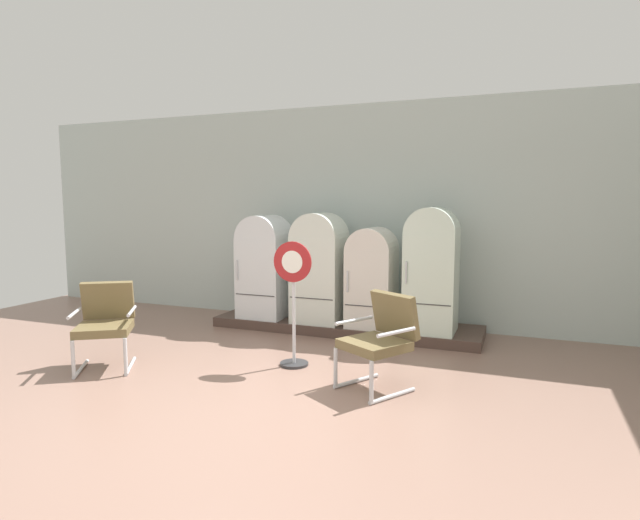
# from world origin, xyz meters

# --- Properties ---
(ground) EXTENTS (12.00, 10.00, 0.05)m
(ground) POSITION_xyz_m (0.00, 0.00, -0.03)
(ground) COLOR #8A695B
(back_wall) EXTENTS (11.76, 0.12, 3.26)m
(back_wall) POSITION_xyz_m (0.00, 3.66, 1.64)
(back_wall) COLOR silver
(back_wall) RESTS_ON ground
(display_plinth) EXTENTS (3.79, 0.95, 0.14)m
(display_plinth) POSITION_xyz_m (0.00, 3.02, 0.07)
(display_plinth) COLOR #4A372F
(display_plinth) RESTS_ON ground
(refrigerator_0) EXTENTS (0.67, 0.65, 1.50)m
(refrigerator_0) POSITION_xyz_m (-1.21, 2.90, 0.93)
(refrigerator_0) COLOR silver
(refrigerator_0) RESTS_ON display_plinth
(refrigerator_1) EXTENTS (0.68, 0.65, 1.54)m
(refrigerator_1) POSITION_xyz_m (-0.34, 2.90, 0.95)
(refrigerator_1) COLOR silver
(refrigerator_1) RESTS_ON display_plinth
(refrigerator_2) EXTENTS (0.61, 0.64, 1.35)m
(refrigerator_2) POSITION_xyz_m (0.43, 2.90, 0.85)
(refrigerator_2) COLOR silver
(refrigerator_2) RESTS_ON display_plinth
(refrigerator_3) EXTENTS (0.64, 0.65, 1.63)m
(refrigerator_3) POSITION_xyz_m (1.22, 2.90, 1.00)
(refrigerator_3) COLOR silver
(refrigerator_3) RESTS_ON display_plinth
(armchair_left) EXTENTS (0.82, 0.84, 0.94)m
(armchair_left) POSITION_xyz_m (-1.95, 0.53, 0.53)
(armchair_left) COLOR silver
(armchair_left) RESTS_ON ground
(armchair_right) EXTENTS (0.81, 0.84, 0.94)m
(armchair_right) POSITION_xyz_m (1.05, 0.99, 0.53)
(armchair_right) COLOR silver
(armchair_right) RESTS_ON ground
(sign_stand) EXTENTS (0.45, 0.32, 1.40)m
(sign_stand) POSITION_xyz_m (-0.03, 1.32, 0.68)
(sign_stand) COLOR #2D2D30
(sign_stand) RESTS_ON ground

